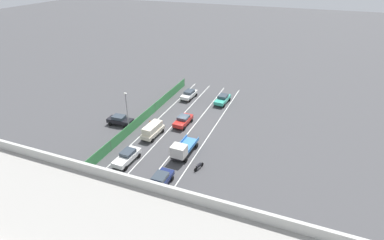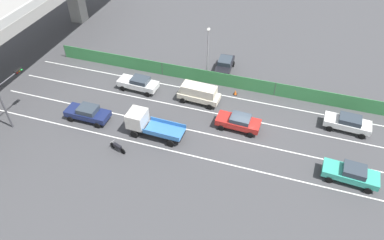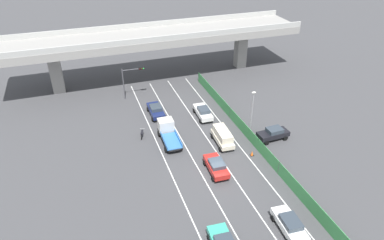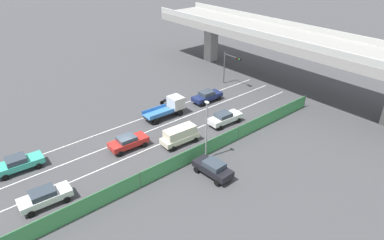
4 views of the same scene
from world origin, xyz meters
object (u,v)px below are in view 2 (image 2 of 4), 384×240
at_px(car_sedan_navy, 88,113).
at_px(car_sedan_red, 239,122).
at_px(car_sedan_white, 139,83).
at_px(motorcycle, 118,147).
at_px(car_taxi_teal, 351,173).
at_px(car_hatchback_white, 348,123).
at_px(flatbed_truck_blue, 146,123).
at_px(parked_sedan_dark, 225,65).
at_px(street_lamp, 208,50).
at_px(traffic_cone, 235,92).
at_px(traffic_light, 10,91).
at_px(car_van_cream, 199,93).

xyz_separation_m(car_sedan_navy, car_sedan_red, (3.46, -15.28, -0.01)).
relative_size(car_sedan_red, car_sedan_white, 0.95).
height_order(car_sedan_navy, motorcycle, car_sedan_navy).
relative_size(car_taxi_teal, car_hatchback_white, 1.04).
bearing_deg(car_hatchback_white, motorcycle, 115.37).
height_order(flatbed_truck_blue, parked_sedan_dark, flatbed_truck_blue).
bearing_deg(car_sedan_navy, street_lamp, -42.98).
height_order(car_taxi_teal, car_sedan_navy, car_taxi_teal).
xyz_separation_m(car_sedan_navy, traffic_cone, (8.99, -13.75, -0.61)).
bearing_deg(traffic_light, car_sedan_red, -75.59).
bearing_deg(parked_sedan_dark, car_sedan_white, 128.77).
height_order(car_sedan_red, motorcycle, car_sedan_red).
relative_size(flatbed_truck_blue, parked_sedan_dark, 1.32).
height_order(car_sedan_white, street_lamp, street_lamp).
bearing_deg(traffic_light, car_taxi_teal, -86.50).
xyz_separation_m(car_hatchback_white, street_lamp, (3.93, 15.92, 3.30)).
xyz_separation_m(car_sedan_navy, car_sedan_white, (6.47, -2.85, 0.01)).
distance_m(car_taxi_teal, traffic_cone, 15.36).
bearing_deg(car_taxi_teal, street_lamp, 56.19).
relative_size(parked_sedan_dark, street_lamp, 0.63).
distance_m(car_van_cream, traffic_cone, 4.49).
bearing_deg(parked_sedan_dark, motorcycle, 158.84).
distance_m(car_van_cream, motorcycle, 10.97).
relative_size(flatbed_truck_blue, motorcycle, 3.03).
xyz_separation_m(parked_sedan_dark, traffic_cone, (-4.34, -2.36, -0.64)).
bearing_deg(traffic_light, motorcycle, -94.71).
height_order(car_sedan_red, street_lamp, street_lamp).
bearing_deg(motorcycle, parked_sedan_dark, -21.16).
xyz_separation_m(flatbed_truck_blue, traffic_light, (-2.19, 13.49, 2.50)).
relative_size(car_taxi_teal, flatbed_truck_blue, 0.84).
xyz_separation_m(car_van_cream, street_lamp, (4.14, 0.26, 3.01)).
height_order(motorcycle, traffic_light, traffic_light).
xyz_separation_m(car_sedan_navy, traffic_light, (-2.22, 6.83, 2.85)).
bearing_deg(traffic_cone, car_sedan_white, 102.99).
xyz_separation_m(car_sedan_navy, flatbed_truck_blue, (-0.03, -6.66, 0.36)).
bearing_deg(car_sedan_red, flatbed_truck_blue, 112.07).
bearing_deg(motorcycle, traffic_cone, -35.72).
xyz_separation_m(car_sedan_red, parked_sedan_dark, (9.86, 3.89, 0.04)).
bearing_deg(parked_sedan_dark, street_lamp, 151.09).
relative_size(car_taxi_teal, traffic_light, 0.92).
distance_m(parked_sedan_dark, traffic_cone, 4.98).
height_order(car_sedan_white, flatbed_truck_blue, flatbed_truck_blue).
xyz_separation_m(motorcycle, street_lamp, (13.80, -4.89, 3.74)).
height_order(flatbed_truck_blue, street_lamp, street_lamp).
bearing_deg(car_van_cream, motorcycle, 151.91).
distance_m(flatbed_truck_blue, traffic_cone, 11.51).
height_order(flatbed_truck_blue, traffic_light, traffic_light).
bearing_deg(car_sedan_white, car_hatchback_white, -89.48).
bearing_deg(car_van_cream, parked_sedan_dark, -10.25).
distance_m(car_sedan_navy, car_sedan_red, 15.67).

